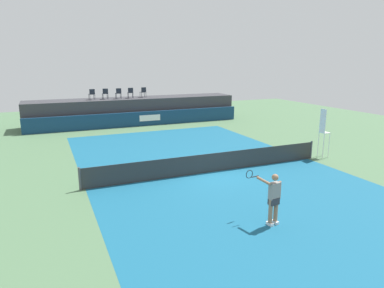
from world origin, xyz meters
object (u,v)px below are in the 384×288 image
Objects in this scene: spectator_chair_far_left at (92,94)px; umpire_chair at (323,130)px; spectator_chair_center at (118,93)px; net_post_near at (80,179)px; spectator_chair_left at (105,93)px; tennis_ball at (189,166)px; tennis_player at (273,197)px; spectator_chair_far_right at (143,92)px; spectator_chair_right at (130,92)px; net_post_far at (311,150)px.

umpire_chair is at bearing -55.14° from spectator_chair_far_left.
spectator_chair_far_left is 1.00× the size of spectator_chair_center.
umpire_chair is 13.21m from net_post_near.
spectator_chair_center is at bearing -7.47° from spectator_chair_left.
umpire_chair is at bearing -9.06° from tennis_ball.
spectator_chair_left is 21.18m from tennis_player.
tennis_player is at bearing -87.98° from spectator_chair_center.
spectator_chair_center is at bearing -173.66° from spectator_chair_far_right.
spectator_chair_left is at bearing -178.18° from spectator_chair_far_right.
tennis_player is at bearing -94.05° from spectator_chair_far_right.
spectator_chair_center reaches higher than tennis_ball.
spectator_chair_left is 1.00× the size of spectator_chair_center.
spectator_chair_left reaches higher than tennis_player.
spectator_chair_far_right is at bearing 2.70° from spectator_chair_far_left.
spectator_chair_far_left is 2.19m from spectator_chair_center.
spectator_chair_left is 15.82m from net_post_near.
spectator_chair_left is 17.93m from umpire_chair.
tennis_ball is at bearing -96.23° from spectator_chair_far_right.
spectator_chair_far_right reaches higher than tennis_player.
spectator_chair_right reaches higher than tennis_player.
tennis_ball is (2.88, -13.89, -2.66)m from spectator_chair_far_left.
umpire_chair is (9.42, -15.21, -1.11)m from spectator_chair_left.
umpire_chair is 1.56× the size of tennis_player.
spectator_chair_left is at bearing -179.72° from spectator_chair_right.
spectator_chair_center is (2.19, -0.04, 0.00)m from spectator_chair_far_left.
umpire_chair is at bearing -61.05° from spectator_chair_center.
net_post_far is (-0.77, -0.00, -1.09)m from umpire_chair.
umpire_chair is (6.10, -15.32, -1.11)m from spectator_chair_far_right.
spectator_chair_center reaches higher than net_post_near.
spectator_chair_far_left is at bearing 178.97° from spectator_chair_center.
spectator_chair_far_left is at bearing 122.85° from net_post_far.
spectator_chair_far_right is (2.23, 0.25, 0.00)m from spectator_chair_center.
spectator_chair_left is 1.10m from spectator_chair_center.
spectator_chair_center is (1.09, -0.14, 0.00)m from spectator_chair_left.
umpire_chair is at bearing -68.27° from spectator_chair_far_right.
spectator_chair_center is 17.26m from umpire_chair.
spectator_chair_left reaches higher than net_post_near.
spectator_chair_right is at bearing 88.46° from tennis_ball.
spectator_chair_far_left is 1.00× the size of spectator_chair_far_right.
spectator_chair_far_right is 0.32× the size of umpire_chair.
spectator_chair_left is 13.06× the size of tennis_ball.
spectator_chair_far_right is 13.06× the size of tennis_ball.
net_post_near is at bearing 133.75° from tennis_player.
tennis_ball is at bearing -87.14° from spectator_chair_center.
tennis_ball is at bearing 170.94° from umpire_chair.
spectator_chair_left is 0.50× the size of tennis_player.
net_post_near is (-4.83, -15.07, -2.19)m from spectator_chair_center.
spectator_chair_left and spectator_chair_right have the same top height.
tennis_ball is (1.78, -13.99, -2.66)m from spectator_chair_left.
spectator_chair_far_left reaches higher than umpire_chair.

